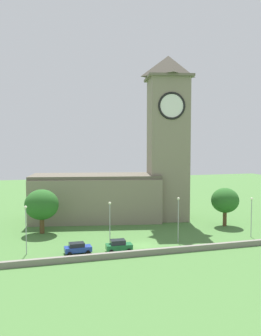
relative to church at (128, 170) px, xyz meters
name	(u,v)px	position (x,y,z in m)	size (l,w,h in m)	color
ground_plane	(120,225)	(-3.15, -5.31, -10.83)	(200.00, 200.00, 0.00)	#477538
church	(128,170)	(0.00, 0.00, 0.00)	(35.59, 16.81, 35.50)	gray
quay_barrier	(154,252)	(-3.15, -25.36, -10.39)	(44.62, 0.70, 0.88)	gray
car_blue	(78,248)	(-14.09, -21.58, -9.99)	(4.10, 2.13, 1.67)	#233D9E
car_green	(119,246)	(-7.88, -22.54, -9.88)	(4.12, 2.40, 1.90)	#1E6B38
streetlamp_west_end	(26,222)	(-21.58, -19.80, -5.92)	(0.44, 0.44, 7.41)	#9EA0A5
streetlamp_west_mid	(110,217)	(-8.55, -19.40, -5.97)	(0.44, 0.44, 7.33)	#9EA0A5
streetlamp_central	(178,213)	(3.10, -20.11, -5.77)	(0.44, 0.44, 7.68)	#9EA0A5
streetlamp_east_mid	(251,211)	(17.00, -20.55, -6.10)	(0.44, 0.44, 7.10)	#9EA0A5
tree_churchyard	(225,201)	(17.06, -11.54, -5.65)	(5.54, 5.54, 7.72)	brown
tree_by_tower	(42,205)	(-18.74, -7.40, -5.48)	(6.25, 6.25, 8.20)	brown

